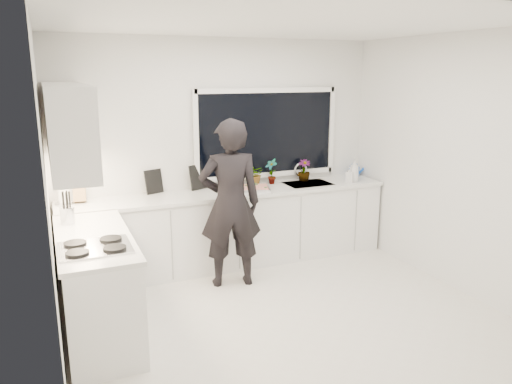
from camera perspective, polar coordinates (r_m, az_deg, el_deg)
name	(u,v)px	position (r m, az deg, el deg)	size (l,w,h in m)	color
floor	(283,315)	(5.01, 3.07, -13.89)	(4.00, 3.50, 0.02)	beige
wall_back	(221,151)	(6.15, -4.00, 4.65)	(4.00, 0.02, 2.70)	white
wall_left	(46,201)	(4.10, -22.83, -0.92)	(0.02, 3.50, 2.70)	white
wall_right	(454,164)	(5.72, 21.70, 3.04)	(0.02, 3.50, 2.70)	white
ceiling	(287,22)	(4.47, 3.54, 18.81)	(4.00, 3.50, 0.02)	white
window	(267,133)	(6.31, 1.26, 6.74)	(1.80, 0.02, 1.00)	black
base_cabinets_back	(231,229)	(6.07, -2.90, -4.28)	(3.92, 0.58, 0.88)	white
base_cabinets_left	(97,287)	(4.73, -17.69, -10.28)	(0.58, 1.60, 0.88)	white
countertop_back	(231,193)	(5.94, -2.92, -0.08)	(3.94, 0.62, 0.04)	silver
countertop_left	(93,238)	(4.57, -18.10, -4.98)	(0.62, 1.60, 0.04)	silver
upper_cabinets	(67,125)	(4.71, -20.81, 7.21)	(0.34, 2.10, 0.70)	white
sink	(308,187)	(6.38, 5.93, 0.55)	(0.58, 0.42, 0.14)	silver
faucet	(301,172)	(6.52, 5.12, 2.28)	(0.03, 0.03, 0.22)	silver
stovetop	(95,247)	(4.22, -17.96, -5.98)	(0.56, 0.48, 0.03)	black
person	(230,204)	(5.37, -2.95, -1.36)	(0.67, 0.44, 1.84)	black
pizza_tray	(250,188)	(6.00, -0.66, 0.42)	(0.46, 0.34, 0.03)	silver
pizza	(250,187)	(6.00, -0.66, 0.58)	(0.42, 0.30, 0.01)	red
watering_can	(354,171)	(6.91, 11.14, 2.33)	(0.14, 0.14, 0.13)	blue
paper_towel_roll	(63,193)	(5.68, -21.15, -0.08)	(0.11, 0.11, 0.26)	white
knife_block	(79,192)	(5.72, -19.52, -0.04)	(0.13, 0.10, 0.22)	olive
utensil_crock	(68,216)	(4.96, -20.74, -2.53)	(0.13, 0.13, 0.16)	silver
picture_frame_large	(154,181)	(5.92, -11.61, 1.19)	(0.22, 0.02, 0.28)	black
picture_frame_small	(199,177)	(6.04, -6.58, 1.73)	(0.25, 0.02, 0.30)	black
herb_plants	(260,173)	(6.23, 0.51, 2.17)	(1.30, 0.34, 0.32)	#26662D
soap_bottles	(353,172)	(6.51, 11.03, 2.31)	(0.21, 0.16, 0.30)	#D8BF66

